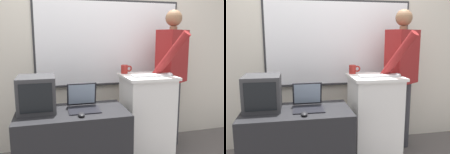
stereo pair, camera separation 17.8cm
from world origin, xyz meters
TOP-DOWN VIEW (x-y plane):
  - back_wall at (0.00, 1.16)m, footprint 6.40×0.17m
  - lectern_podium at (0.45, 0.55)m, footprint 0.56×0.52m
  - side_desk at (-0.41, 0.30)m, footprint 1.02×0.57m
  - person_presenter at (0.85, 0.73)m, footprint 0.59×0.72m
  - laptop at (-0.30, 0.37)m, footprint 0.29×0.30m
  - wireless_keyboard at (0.46, 0.48)m, footprint 0.42×0.12m
  - computer_mouse_by_laptop at (-0.35, 0.12)m, footprint 0.06×0.10m
  - computer_mouse_by_keyboard at (0.68, 0.47)m, footprint 0.06×0.10m
  - crt_monitor at (-0.72, 0.39)m, footprint 0.34×0.35m
  - coffee_mug at (0.25, 0.74)m, footprint 0.13×0.08m

SIDE VIEW (x-z plane):
  - side_desk at x=-0.41m, z-range 0.00..0.72m
  - lectern_podium at x=0.45m, z-range 0.00..0.98m
  - computer_mouse_by_laptop at x=-0.35m, z-range 0.72..0.75m
  - laptop at x=-0.30m, z-range 0.67..0.91m
  - crt_monitor at x=-0.72m, z-range 0.72..1.05m
  - wireless_keyboard at x=0.46m, z-range 0.98..1.00m
  - person_presenter at x=0.85m, z-range 0.13..1.85m
  - computer_mouse_by_keyboard at x=0.68m, z-range 0.98..1.01m
  - coffee_mug at x=0.25m, z-range 0.98..1.08m
  - back_wall at x=0.00m, z-range -0.01..2.97m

